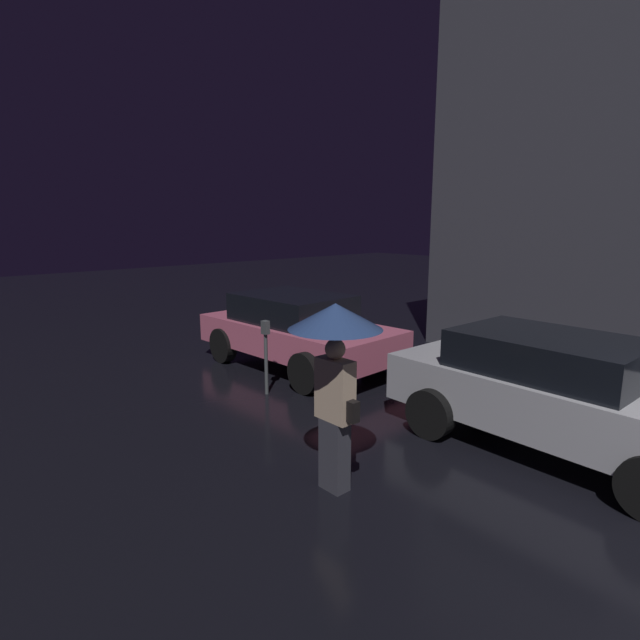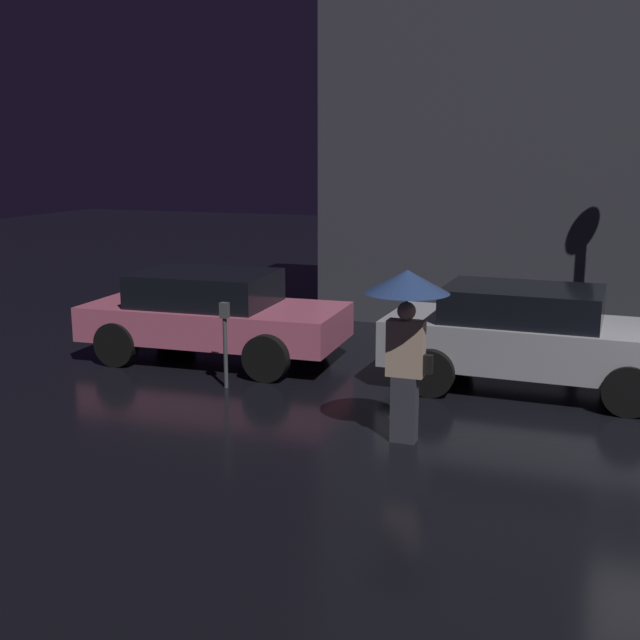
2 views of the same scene
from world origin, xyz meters
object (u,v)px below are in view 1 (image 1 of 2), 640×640
at_px(parked_car_pink, 296,329).
at_px(parked_car_silver, 556,391).
at_px(pedestrian_with_umbrella, 335,348).
at_px(parking_meter, 266,349).

relative_size(parked_car_pink, parked_car_silver, 1.01).
xyz_separation_m(parked_car_silver, pedestrian_with_umbrella, (-1.17, -2.70, 0.80)).
height_order(pedestrian_with_umbrella, parking_meter, pedestrian_with_umbrella).
distance_m(parked_car_pink, pedestrian_with_umbrella, 4.77).
bearing_deg(parked_car_pink, pedestrian_with_umbrella, -37.15).
bearing_deg(parked_car_pink, parking_meter, -59.38).
xyz_separation_m(parked_car_pink, parking_meter, (0.92, -1.43, 0.01)).
bearing_deg(pedestrian_with_umbrella, parked_car_silver, -113.09).
xyz_separation_m(parked_car_pink, parked_car_silver, (5.03, 0.01, 0.01)).
bearing_deg(parked_car_silver, pedestrian_with_umbrella, -111.65).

